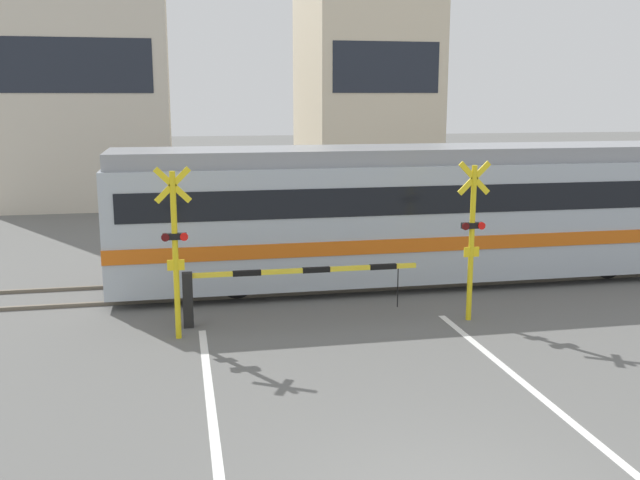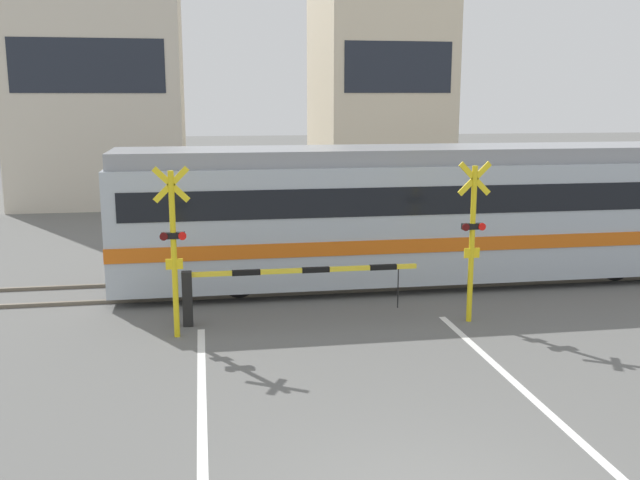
% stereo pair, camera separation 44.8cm
% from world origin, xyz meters
% --- Properties ---
extents(rail_track_near, '(50.00, 0.10, 0.08)m').
position_xyz_m(rail_track_near, '(0.00, 9.20, 0.04)').
color(rail_track_near, '#6B6051').
rests_on(rail_track_near, ground_plane).
extents(rail_track_far, '(50.00, 0.10, 0.08)m').
position_xyz_m(rail_track_far, '(0.00, 10.64, 0.04)').
color(rail_track_far, '#6B6051').
rests_on(rail_track_far, ground_plane).
extents(road_stripe_left, '(0.14, 11.01, 0.01)m').
position_xyz_m(road_stripe_left, '(-2.48, 1.51, 0.00)').
color(road_stripe_left, white).
rests_on(road_stripe_left, ground_plane).
extents(road_stripe_right, '(0.14, 11.01, 0.01)m').
position_xyz_m(road_stripe_right, '(2.48, 1.51, 0.00)').
color(road_stripe_right, white).
rests_on(road_stripe_right, ground_plane).
extents(commuter_train, '(15.08, 2.66, 3.33)m').
position_xyz_m(commuter_train, '(3.06, 9.92, 1.78)').
color(commuter_train, '#ADB7C1').
rests_on(commuter_train, ground_plane).
extents(crossing_barrier_near, '(4.80, 0.20, 1.11)m').
position_xyz_m(crossing_barrier_near, '(-1.35, 7.31, 0.83)').
color(crossing_barrier_near, black).
rests_on(crossing_barrier_near, ground_plane).
extents(crossing_barrier_far, '(4.80, 0.20, 1.11)m').
position_xyz_m(crossing_barrier_far, '(1.35, 12.84, 0.83)').
color(crossing_barrier_far, black).
rests_on(crossing_barrier_far, ground_plane).
extents(crossing_signal_left, '(0.68, 0.15, 3.26)m').
position_xyz_m(crossing_signal_left, '(-2.93, 6.66, 1.80)').
color(crossing_signal_left, yellow).
rests_on(crossing_signal_left, ground_plane).
extents(crossing_signal_right, '(0.68, 0.15, 3.26)m').
position_xyz_m(crossing_signal_right, '(2.93, 6.66, 1.80)').
color(crossing_signal_right, yellow).
rests_on(crossing_signal_right, ground_plane).
extents(pedestrian, '(0.38, 0.22, 1.69)m').
position_xyz_m(pedestrian, '(0.66, 15.12, 0.97)').
color(pedestrian, brown).
rests_on(pedestrian, ground_plane).
extents(building_left_of_street, '(6.93, 7.44, 10.35)m').
position_xyz_m(building_left_of_street, '(-6.54, 26.28, 5.17)').
color(building_left_of_street, beige).
rests_on(building_left_of_street, ground_plane).
extents(building_right_of_street, '(5.41, 7.44, 10.39)m').
position_xyz_m(building_right_of_street, '(5.78, 26.28, 5.20)').
color(building_right_of_street, beige).
rests_on(building_right_of_street, ground_plane).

